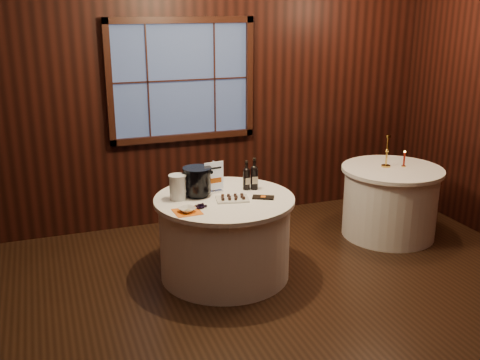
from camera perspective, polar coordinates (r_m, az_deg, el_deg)
name	(u,v)px	position (r m, az deg, el deg)	size (l,w,h in m)	color
ground	(265,329)	(4.58, 2.57, -14.88)	(6.00, 6.00, 0.00)	black
back_wall	(181,90)	(6.30, -5.97, 9.12)	(6.00, 0.10, 3.00)	black
main_table	(225,236)	(5.23, -1.56, -5.74)	(1.28, 1.28, 0.77)	white
side_table	(390,201)	(6.34, 14.98, -2.11)	(1.08, 1.08, 0.77)	white
sign_stand	(214,182)	(5.20, -2.68, -0.16)	(0.19, 0.11, 0.30)	silver
port_bottle_left	(246,177)	(5.27, 0.66, 0.30)	(0.07, 0.07, 0.28)	black
port_bottle_right	(254,176)	(5.28, 1.46, 0.43)	(0.07, 0.08, 0.30)	black
ice_bucket	(197,181)	(5.10, -4.36, -0.11)	(0.26, 0.26, 0.27)	black
chocolate_plate	(232,198)	(5.02, -0.78, -1.87)	(0.32, 0.24, 0.04)	white
chocolate_box	(263,197)	(5.07, 2.37, -1.77)	(0.19, 0.10, 0.02)	black
grape_bunch	(201,206)	(4.83, -3.97, -2.68)	(0.16, 0.07, 0.04)	black
glass_pitcher	(178,187)	(5.04, -6.33, -0.71)	(0.21, 0.16, 0.23)	silver
orange_napkin	(187,212)	(4.76, -5.38, -3.23)	(0.22, 0.22, 0.00)	orange
cracker_bowl	(187,210)	(4.75, -5.39, -3.01)	(0.14, 0.14, 0.03)	white
brass_candlestick	(387,155)	(6.21, 14.67, 2.44)	(0.10, 0.10, 0.35)	gold
red_candle	(404,160)	(6.28, 16.33, 1.92)	(0.05, 0.05, 0.18)	gold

